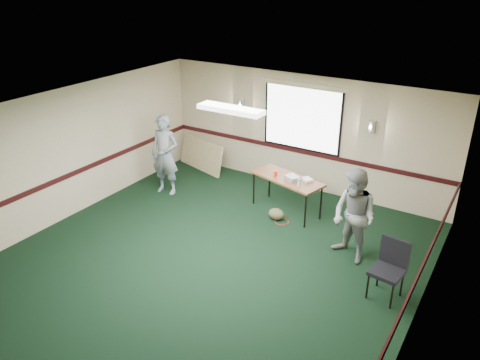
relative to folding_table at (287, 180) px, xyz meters
The scene contains 13 objects.
ground 2.79m from the folding_table, 96.65° to the right, with size 8.00×8.00×0.00m, color black.
room_shell 1.06m from the folding_table, 119.48° to the right, with size 8.00×8.02×8.00m.
folding_table is the anchor object (origin of this frame).
projector 0.18m from the folding_table, 18.53° to the right, with size 0.26×0.22×0.09m, color #9799A0.
game_console 0.44m from the folding_table, 10.48° to the left, with size 0.21×0.17×0.05m, color silver.
red_cup 0.28m from the folding_table, 167.18° to the right, with size 0.08×0.08×0.12m, color red.
water_bottle 0.50m from the folding_table, 34.28° to the right, with size 0.05×0.05×0.18m, color #90C6EC.
duffel_bag 0.75m from the folding_table, 90.24° to the right, with size 0.34×0.26×0.24m, color #49492A.
cable_coil 0.89m from the folding_table, 72.08° to the right, with size 0.29×0.29×0.01m, color red.
folded_table 3.10m from the folding_table, 162.53° to the left, with size 1.54×0.07×0.79m, color #9E8B61.
conference_chair 3.15m from the folding_table, 32.02° to the right, with size 0.53×0.55×0.98m.
person_left 2.87m from the folding_table, 167.44° to the right, with size 0.68×0.45×1.87m, color #415790.
person_right 2.07m from the folding_table, 28.98° to the right, with size 0.84×0.66×1.73m, color #738AB3.
Camera 1 is at (4.21, -5.46, 4.86)m, focal length 35.00 mm.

